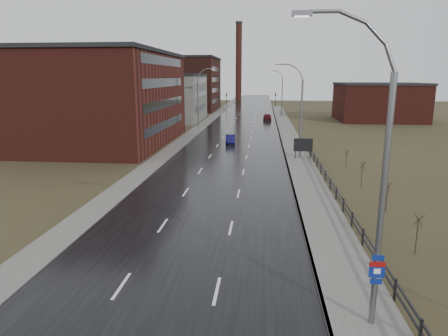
% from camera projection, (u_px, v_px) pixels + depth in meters
% --- Properties ---
extents(road, '(14.00, 300.00, 0.06)m').
position_uv_depth(road, '(240.00, 131.00, 73.19)').
color(road, black).
rests_on(road, ground).
extents(sidewalk_right, '(3.20, 180.00, 0.18)m').
position_uv_depth(sidewalk_right, '(298.00, 159.00, 48.10)').
color(sidewalk_right, '#595651').
rests_on(sidewalk_right, ground).
extents(curb_right, '(0.16, 180.00, 0.18)m').
position_uv_depth(curb_right, '(286.00, 159.00, 48.25)').
color(curb_right, slate).
rests_on(curb_right, ground).
extents(sidewalk_left, '(2.40, 260.00, 0.12)m').
position_uv_depth(sidewalk_left, '(196.00, 131.00, 73.97)').
color(sidewalk_left, '#595651').
rests_on(sidewalk_left, ground).
extents(warehouse_near, '(22.44, 28.56, 13.50)m').
position_uv_depth(warehouse_near, '(93.00, 98.00, 59.16)').
color(warehouse_near, '#471914').
rests_on(warehouse_near, ground).
extents(warehouse_mid, '(16.32, 20.40, 10.50)m').
position_uv_depth(warehouse_mid, '(166.00, 97.00, 91.21)').
color(warehouse_mid, slate).
rests_on(warehouse_mid, ground).
extents(warehouse_far, '(26.52, 24.48, 15.50)m').
position_uv_depth(warehouse_far, '(174.00, 84.00, 120.23)').
color(warehouse_far, '#331611').
rests_on(warehouse_far, ground).
extents(building_right, '(18.36, 16.32, 8.50)m').
position_uv_depth(building_right, '(379.00, 102.00, 90.67)').
color(building_right, '#471914').
rests_on(building_right, ground).
extents(smokestack, '(2.70, 2.70, 30.70)m').
position_uv_depth(smokestack, '(239.00, 62.00, 157.60)').
color(smokestack, '#331611').
rests_on(smokestack, ground).
extents(streetlight_main, '(3.91, 0.29, 12.11)m').
position_uv_depth(streetlight_main, '(375.00, 181.00, 14.77)').
color(streetlight_main, slate).
rests_on(streetlight_main, ground).
extents(streetlight_right_mid, '(3.36, 0.28, 11.35)m').
position_uv_depth(streetlight_right_mid, '(299.00, 111.00, 47.80)').
color(streetlight_right_mid, slate).
rests_on(streetlight_right_mid, ground).
extents(streetlight_left, '(3.36, 0.28, 11.35)m').
position_uv_depth(streetlight_left, '(200.00, 99.00, 74.57)').
color(streetlight_left, slate).
rests_on(streetlight_left, ground).
extents(streetlight_right_far, '(3.36, 0.28, 11.35)m').
position_uv_depth(streetlight_right_far, '(281.00, 93.00, 100.17)').
color(streetlight_right_far, slate).
rests_on(streetlight_right_far, ground).
extents(guardrail, '(0.10, 53.05, 1.10)m').
position_uv_depth(guardrail, '(338.00, 195.00, 31.61)').
color(guardrail, black).
rests_on(guardrail, ground).
extents(shrub_c, '(0.57, 0.60, 2.40)m').
position_uv_depth(shrub_c, '(417.00, 233.00, 22.35)').
color(shrub_c, '#382D23').
rests_on(shrub_c, ground).
extents(shrub_d, '(0.54, 0.57, 2.27)m').
position_uv_depth(shrub_d, '(387.00, 196.00, 29.55)').
color(shrub_d, '#382D23').
rests_on(shrub_d, ground).
extents(shrub_e, '(0.58, 0.61, 2.44)m').
position_uv_depth(shrub_e, '(362.00, 173.00, 36.02)').
color(shrub_e, '#382D23').
rests_on(shrub_e, ground).
extents(shrub_f, '(0.48, 0.50, 2.01)m').
position_uv_depth(shrub_f, '(346.00, 158.00, 44.02)').
color(shrub_f, '#382D23').
rests_on(shrub_f, ground).
extents(billboard, '(2.26, 0.17, 2.63)m').
position_uv_depth(billboard, '(303.00, 146.00, 47.89)').
color(billboard, black).
rests_on(billboard, ground).
extents(traffic_light_left, '(0.58, 2.73, 5.30)m').
position_uv_depth(traffic_light_left, '(227.00, 93.00, 131.13)').
color(traffic_light_left, black).
rests_on(traffic_light_left, ground).
extents(traffic_light_right, '(0.58, 2.73, 5.30)m').
position_uv_depth(traffic_light_right, '(276.00, 93.00, 129.59)').
color(traffic_light_right, black).
rests_on(traffic_light_right, ground).
extents(car_near, '(1.67, 4.07, 1.31)m').
position_uv_depth(car_near, '(230.00, 140.00, 59.63)').
color(car_near, '#120E48').
rests_on(car_near, ground).
extents(car_far, '(1.89, 4.66, 1.59)m').
position_uv_depth(car_far, '(267.00, 117.00, 91.47)').
color(car_far, '#4F0D18').
rests_on(car_far, ground).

